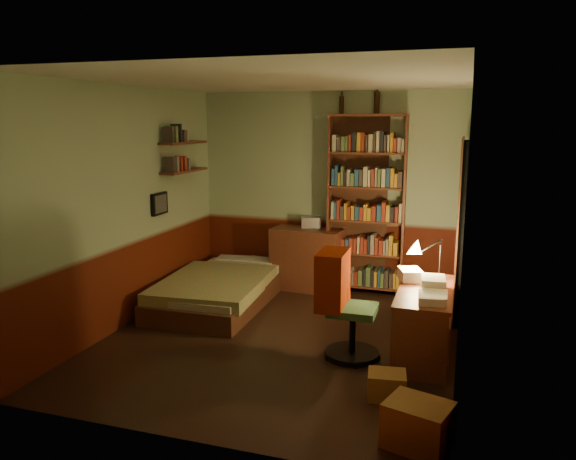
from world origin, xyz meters
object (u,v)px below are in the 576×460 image
(bookshelf, at_px, (366,206))
(desk, at_px, (424,322))
(bed, at_px, (221,279))
(office_chair, at_px, (353,309))
(dresser, at_px, (307,259))
(mini_stereo, at_px, (311,222))
(cardboard_box_b, at_px, (387,385))
(desk_lamp, at_px, (440,251))
(cardboard_box_a, at_px, (418,425))

(bookshelf, relative_size, desk, 1.89)
(bed, xyz_separation_m, office_chair, (1.87, -1.11, 0.18))
(dresser, bearing_deg, desk, -41.92)
(bed, distance_m, mini_stereo, 1.46)
(mini_stereo, distance_m, cardboard_box_b, 3.27)
(bookshelf, height_order, desk, bookshelf)
(bookshelf, bearing_deg, dresser, -177.34)
(bookshelf, relative_size, cardboard_box_b, 7.54)
(bed, relative_size, bookshelf, 0.90)
(bed, relative_size, desk_lamp, 3.52)
(bed, height_order, mini_stereo, mini_stereo)
(office_chair, bearing_deg, dresser, 115.67)
(mini_stereo, height_order, office_chair, office_chair)
(office_chair, xyz_separation_m, cardboard_box_a, (0.73, -1.34, -0.32))
(mini_stereo, height_order, bookshelf, bookshelf)
(mini_stereo, xyz_separation_m, desk_lamp, (1.74, -1.45, 0.06))
(cardboard_box_b, bearing_deg, desk_lamp, 77.23)
(mini_stereo, relative_size, cardboard_box_b, 0.85)
(cardboard_box_b, bearing_deg, bed, 141.73)
(bed, xyz_separation_m, cardboard_box_a, (2.60, -2.45, -0.15))
(bookshelf, distance_m, desk_lamp, 1.74)
(cardboard_box_a, distance_m, cardboard_box_b, 0.70)
(office_chair, bearing_deg, desk, 20.83)
(cardboard_box_a, bearing_deg, bookshelf, 106.16)
(desk, distance_m, office_chair, 0.71)
(desk, height_order, desk_lamp, desk_lamp)
(desk, bearing_deg, desk_lamp, 75.84)
(mini_stereo, relative_size, desk, 0.21)
(cardboard_box_a, bearing_deg, cardboard_box_b, 115.51)
(desk, bearing_deg, office_chair, -158.34)
(cardboard_box_a, bearing_deg, desk, 93.21)
(desk_lamp, distance_m, cardboard_box_a, 2.16)
(desk, height_order, office_chair, office_chair)
(bed, relative_size, cardboard_box_a, 4.82)
(cardboard_box_a, bearing_deg, desk_lamp, 89.72)
(mini_stereo, bearing_deg, bed, -149.15)
(cardboard_box_a, bearing_deg, office_chair, 118.61)
(bookshelf, distance_m, desk, 2.19)
(office_chair, bearing_deg, cardboard_box_a, -62.61)
(bed, height_order, cardboard_box_b, bed)
(bed, distance_m, desk, 2.65)
(dresser, distance_m, desk, 2.40)
(desk, xyz_separation_m, cardboard_box_b, (-0.21, -0.97, -0.22))
(office_chair, bearing_deg, mini_stereo, 114.08)
(bed, relative_size, cardboard_box_b, 6.78)
(dresser, bearing_deg, cardboard_box_b, -57.49)
(office_chair, height_order, cardboard_box_a, office_chair)
(dresser, distance_m, bookshelf, 1.06)
(bed, xyz_separation_m, cardboard_box_b, (2.30, -1.81, -0.20))
(mini_stereo, xyz_separation_m, desk, (1.65, -1.86, -0.56))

